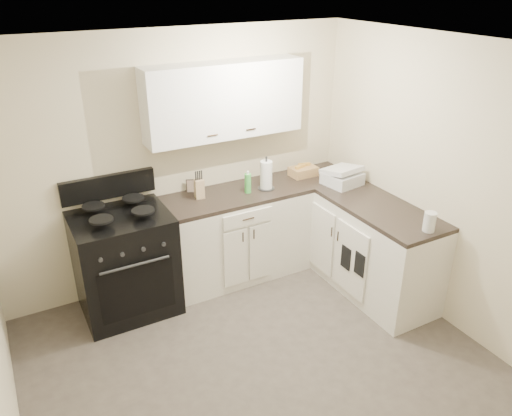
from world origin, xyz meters
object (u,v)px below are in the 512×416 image
knife_block (199,189)px  wicker_basket (303,171)px  paper_towel (266,175)px  stove (125,265)px  countertop_grill (342,178)px

knife_block → wicker_basket: size_ratio=0.67×
wicker_basket → knife_block: bearing=-179.6°
paper_towel → wicker_basket: 0.55m
stove → paper_towel: 1.62m
countertop_grill → knife_block: bearing=156.1°
knife_block → countertop_grill: size_ratio=0.55×
wicker_basket → countertop_grill: (0.22, -0.40, 0.02)m
stove → knife_block: 1.00m
knife_block → paper_towel: size_ratio=0.65×
countertop_grill → paper_towel: bearing=151.0°
knife_block → wicker_basket: (1.21, 0.01, -0.05)m
stove → knife_block: bearing=6.1°
paper_towel → countertop_grill: size_ratio=0.85×
knife_block → wicker_basket: knife_block is taller
paper_towel → stove: bearing=179.1°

